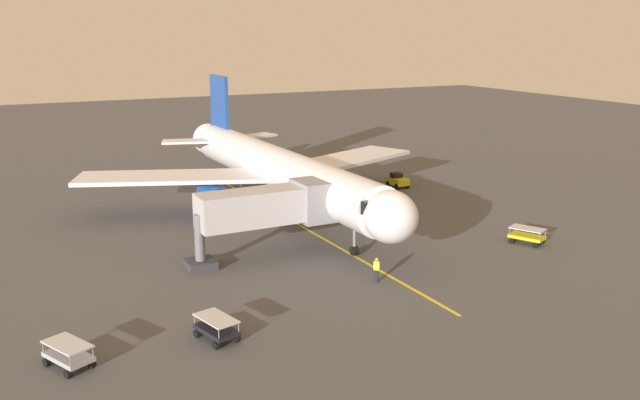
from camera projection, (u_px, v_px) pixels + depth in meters
ground_plane at (254, 211)px, 63.15m from camera, size 220.00×220.00×0.00m
apron_lead_in_line at (308, 230)px, 57.14m from camera, size 0.98×40.00×0.01m
airplane at (278, 170)px, 61.63m from camera, size 34.80×40.26×11.50m
jet_bridge at (274, 207)px, 49.57m from camera, size 11.43×3.25×5.40m
ground_crew_marshaller at (377, 270)px, 45.04m from camera, size 0.47×0.45×1.71m
baggage_cart_near_nose at (68, 355)px, 33.79m from camera, size 2.40×2.95×1.27m
tug_portside at (398, 181)px, 72.48m from camera, size 1.63×2.36×1.50m
baggage_cart_starboard_side at (217, 328)px, 36.79m from camera, size 2.09×2.87×1.27m
baggage_cart_rear_apron at (527, 236)px, 53.30m from camera, size 2.42×2.95×1.27m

